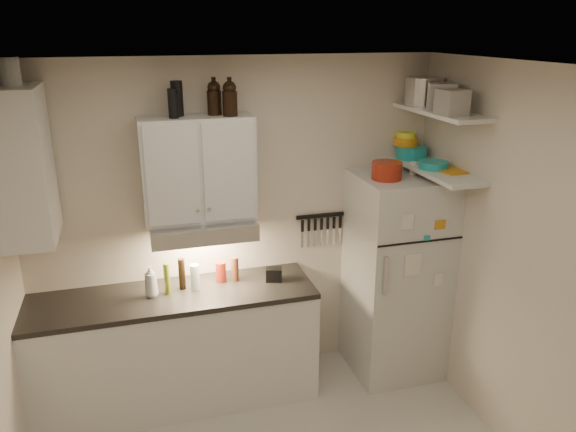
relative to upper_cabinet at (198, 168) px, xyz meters
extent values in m
cube|color=silver|center=(0.30, -1.33, 0.78)|extent=(3.20, 3.00, 0.02)
cube|color=beige|center=(0.30, 0.18, -0.53)|extent=(3.20, 0.02, 2.60)
cube|color=beige|center=(1.91, -1.33, -0.53)|extent=(0.02, 3.00, 2.60)
cube|color=white|center=(-0.25, -0.14, -1.39)|extent=(2.10, 0.60, 0.88)
cube|color=black|center=(-0.25, -0.14, -0.93)|extent=(2.10, 0.62, 0.04)
cube|color=white|center=(0.00, 0.00, 0.00)|extent=(0.80, 0.33, 0.75)
cube|color=white|center=(-1.14, -0.14, 0.12)|extent=(0.33, 0.55, 1.00)
cube|color=silver|center=(0.00, -0.06, -0.44)|extent=(0.76, 0.46, 0.12)
cube|color=silver|center=(1.55, -0.18, -0.98)|extent=(0.70, 0.68, 1.70)
cube|color=white|center=(1.75, -0.31, 0.38)|extent=(0.30, 0.95, 0.03)
cube|color=white|center=(1.75, -0.31, -0.07)|extent=(0.30, 0.95, 0.03)
cube|color=black|center=(1.00, 0.15, -0.51)|extent=(0.42, 0.02, 0.03)
cylinder|color=maroon|center=(1.38, -0.23, -0.06)|extent=(0.28, 0.28, 0.13)
cube|color=orange|center=(1.82, -0.41, -0.08)|extent=(0.23, 0.27, 0.09)
cylinder|color=silver|center=(1.65, -0.16, -0.08)|extent=(0.06, 0.06, 0.10)
cylinder|color=silver|center=(1.76, -0.03, 0.50)|extent=(0.31, 0.31, 0.21)
cube|color=#AAAAAD|center=(1.74, -0.32, 0.49)|extent=(0.25, 0.24, 0.19)
cube|color=#AAAAAD|center=(1.68, -0.56, 0.48)|extent=(0.20, 0.20, 0.18)
cylinder|color=teal|center=(1.73, 0.04, 0.00)|extent=(0.25, 0.25, 0.10)
cylinder|color=orange|center=(1.71, 0.12, 0.08)|extent=(0.20, 0.20, 0.06)
cylinder|color=#F2F42B|center=(1.71, 0.12, 0.13)|extent=(0.15, 0.15, 0.05)
cylinder|color=teal|center=(1.73, -0.30, -0.02)|extent=(0.26, 0.26, 0.06)
cylinder|color=black|center=(-0.12, 0.03, 0.50)|extent=(0.10, 0.10, 0.24)
cylinder|color=black|center=(-0.15, -0.06, 0.47)|extent=(0.09, 0.09, 0.20)
cylinder|color=silver|center=(-1.13, -0.10, 0.71)|extent=(0.17, 0.17, 0.17)
imported|color=white|center=(-0.40, -0.13, -0.77)|extent=(0.14, 0.14, 0.28)
cylinder|color=brown|center=(0.24, -0.03, -0.81)|extent=(0.07, 0.07, 0.19)
cylinder|color=olive|center=(-0.28, -0.12, -0.78)|extent=(0.06, 0.06, 0.24)
cylinder|color=black|center=(-0.17, -0.07, -0.78)|extent=(0.06, 0.06, 0.24)
cylinder|color=silver|center=(-0.08, -0.11, -0.81)|extent=(0.09, 0.09, 0.20)
cylinder|color=maroon|center=(0.13, -0.02, -0.82)|extent=(0.10, 0.10, 0.16)
cube|color=black|center=(0.53, -0.12, -0.85)|extent=(0.14, 0.12, 0.10)
camera|label=1|loc=(-0.47, -3.96, 0.97)|focal=35.00mm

